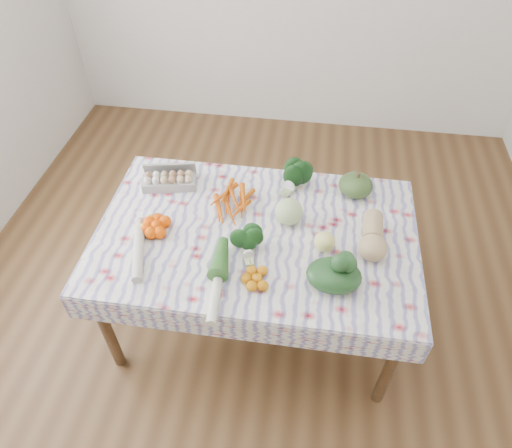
# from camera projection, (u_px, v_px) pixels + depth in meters

# --- Properties ---
(ground) EXTENTS (4.50, 4.50, 0.00)m
(ground) POSITION_uv_depth(u_px,v_px,m) (256.00, 314.00, 2.91)
(ground) COLOR #54361C
(ground) RESTS_ON ground
(dining_table) EXTENTS (1.60, 1.00, 0.75)m
(dining_table) POSITION_uv_depth(u_px,v_px,m) (256.00, 243.00, 2.42)
(dining_table) COLOR brown
(dining_table) RESTS_ON ground
(tablecloth) EXTENTS (1.66, 1.06, 0.01)m
(tablecloth) POSITION_uv_depth(u_px,v_px,m) (256.00, 233.00, 2.37)
(tablecloth) COLOR white
(tablecloth) RESTS_ON dining_table
(egg_carton) EXTENTS (0.32, 0.18, 0.08)m
(egg_carton) POSITION_uv_depth(u_px,v_px,m) (169.00, 181.00, 2.58)
(egg_carton) COLOR #A2A29D
(egg_carton) RESTS_ON tablecloth
(carrot_bunch) EXTENTS (0.26, 0.24, 0.05)m
(carrot_bunch) POSITION_uv_depth(u_px,v_px,m) (230.00, 205.00, 2.47)
(carrot_bunch) COLOR #CB5408
(carrot_bunch) RESTS_ON tablecloth
(kale_bunch) EXTENTS (0.22, 0.21, 0.16)m
(kale_bunch) POSITION_uv_depth(u_px,v_px,m) (294.00, 176.00, 2.56)
(kale_bunch) COLOR #103311
(kale_bunch) RESTS_ON tablecloth
(kabocha_squash) EXTENTS (0.23, 0.23, 0.12)m
(kabocha_squash) POSITION_uv_depth(u_px,v_px,m) (356.00, 185.00, 2.53)
(kabocha_squash) COLOR #3E5B29
(kabocha_squash) RESTS_ON tablecloth
(cabbage) EXTENTS (0.15, 0.15, 0.14)m
(cabbage) POSITION_uv_depth(u_px,v_px,m) (289.00, 212.00, 2.36)
(cabbage) COLOR #B7D38B
(cabbage) RESTS_ON tablecloth
(butternut_squash) EXTENTS (0.15, 0.30, 0.14)m
(butternut_squash) POSITION_uv_depth(u_px,v_px,m) (373.00, 235.00, 2.25)
(butternut_squash) COLOR tan
(butternut_squash) RESTS_ON tablecloth
(orange_cluster) EXTENTS (0.21, 0.21, 0.07)m
(orange_cluster) POSITION_uv_depth(u_px,v_px,m) (157.00, 226.00, 2.35)
(orange_cluster) COLOR #FD5100
(orange_cluster) RESTS_ON tablecloth
(broccoli) EXTENTS (0.18, 0.18, 0.10)m
(broccoli) POSITION_uv_depth(u_px,v_px,m) (247.00, 245.00, 2.23)
(broccoli) COLOR #184A19
(broccoli) RESTS_ON tablecloth
(mandarin_cluster) EXTENTS (0.20, 0.20, 0.05)m
(mandarin_cluster) POSITION_uv_depth(u_px,v_px,m) (257.00, 278.00, 2.12)
(mandarin_cluster) COLOR orange
(mandarin_cluster) RESTS_ON tablecloth
(grapefruit) EXTENTS (0.11, 0.11, 0.11)m
(grapefruit) POSITION_uv_depth(u_px,v_px,m) (325.00, 242.00, 2.24)
(grapefruit) COLOR #F2EC7D
(grapefruit) RESTS_ON tablecloth
(spinach_bag) EXTENTS (0.29, 0.25, 0.11)m
(spinach_bag) POSITION_uv_depth(u_px,v_px,m) (334.00, 275.00, 2.09)
(spinach_bag) COLOR #173617
(spinach_bag) RESTS_ON tablecloth
(daikon) EXTENTS (0.15, 0.36, 0.05)m
(daikon) POSITION_uv_depth(u_px,v_px,m) (138.00, 253.00, 2.23)
(daikon) COLOR beige
(daikon) RESTS_ON tablecloth
(leek) EXTENTS (0.08, 0.45, 0.05)m
(leek) POSITION_uv_depth(u_px,v_px,m) (218.00, 281.00, 2.11)
(leek) COLOR white
(leek) RESTS_ON tablecloth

